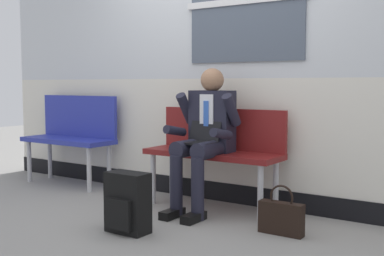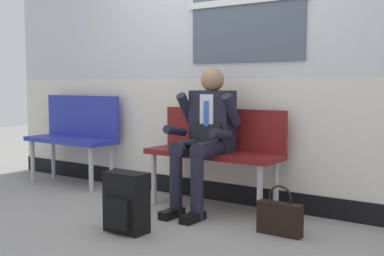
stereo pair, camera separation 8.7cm
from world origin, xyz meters
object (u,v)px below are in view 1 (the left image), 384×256
Objects in this scene: bench_with_person at (216,147)px; handbag at (281,217)px; backpack at (127,203)px; bench_empty at (73,132)px; person_seated at (204,134)px.

handbag is (0.85, -0.44, -0.43)m from bench_with_person.
handbag is at bearing 31.92° from backpack.
bench_empty is at bearing 148.90° from backpack.
backpack is 1.17m from handbag.
person_seated is 3.35× the size of handbag.
handbag is (0.85, -0.24, -0.56)m from person_seated.
person_seated is 2.74× the size of backpack.
bench_empty reaches higher than bench_with_person.
bench_with_person is 1.92m from bench_empty.
person_seated reaches higher than bench_empty.
bench_with_person is at bearing 152.59° from handbag.
person_seated is 1.05m from handbag.
backpack is at bearing -31.10° from bench_empty.
bench_empty reaches higher than backpack.
bench_empty is 2.10m from backpack.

